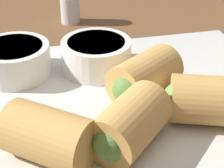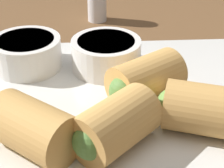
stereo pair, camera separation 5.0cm
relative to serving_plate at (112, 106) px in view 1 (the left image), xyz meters
The scene contains 9 objects.
table_surface 1.98cm from the serving_plate, behind, with size 180.00×140.00×2.00cm.
serving_plate is the anchor object (origin of this frame).
roll_front_left 9.75cm from the serving_plate, 135.59° to the right, with size 7.84×7.48×4.26cm.
roll_front_right 7.51cm from the serving_plate, 93.19° to the right, with size 7.73×7.68×4.26cm.
roll_back_left 9.05cm from the serving_plate, 35.35° to the right, with size 7.75×6.20×4.26cm.
roll_back_right 4.09cm from the serving_plate, 11.87° to the right, with size 7.88×7.28×4.26cm.
dipping_bowl_near 6.67cm from the serving_plate, 92.64° to the left, with size 7.43×7.43×3.27cm.
dipping_bowl_far 11.50cm from the serving_plate, 141.63° to the left, with size 7.43×7.43×3.27cm.
salt_shaker 23.75cm from the serving_plate, 92.00° to the left, with size 2.81×2.81×6.89cm.
Camera 1 is at (-5.69, -28.79, 23.49)cm, focal length 60.00 mm.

